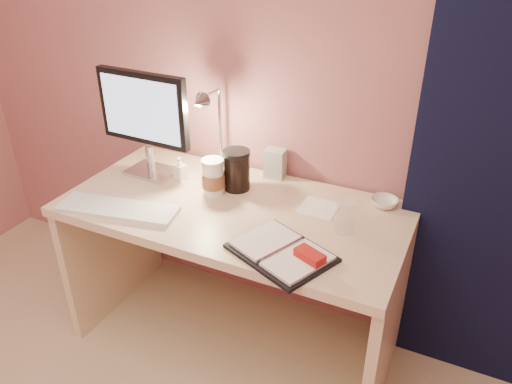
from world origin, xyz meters
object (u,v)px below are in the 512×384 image
at_px(lotion_bottle, 180,169).
at_px(dark_jar, 237,172).
at_px(desk_lamp, 209,123).
at_px(desk, 242,242).
at_px(planner, 283,252).
at_px(monitor, 145,115).
at_px(keyboard, 118,209).
at_px(clear_cup, 345,216).
at_px(product_box, 275,163).
at_px(coffee_cup, 213,178).
at_px(bowl, 384,203).

bearing_deg(lotion_bottle, dark_jar, 7.26).
relative_size(lotion_bottle, desk_lamp, 0.27).
height_order(desk, planner, planner).
xyz_separation_m(monitor, desk_lamp, (0.26, 0.10, -0.03)).
relative_size(keyboard, desk_lamp, 1.21).
xyz_separation_m(desk, clear_cup, (0.46, -0.06, 0.29)).
distance_m(keyboard, planner, 0.71).
xyz_separation_m(desk, dark_jar, (-0.06, 0.07, 0.31)).
distance_m(monitor, clear_cup, 0.97).
xyz_separation_m(dark_jar, product_box, (0.10, 0.17, -0.01)).
relative_size(clear_cup, dark_jar, 0.79).
xyz_separation_m(coffee_cup, clear_cup, (0.59, -0.05, -0.01)).
height_order(dark_jar, product_box, dark_jar).
height_order(desk, coffee_cup, coffee_cup).
distance_m(bowl, lotion_bottle, 0.89).
bearing_deg(dark_jar, coffee_cup, -131.75).
height_order(lotion_bottle, product_box, product_box).
bearing_deg(clear_cup, product_box, 144.08).
height_order(bowl, lotion_bottle, lotion_bottle).
xyz_separation_m(monitor, coffee_cup, (0.35, -0.04, -0.21)).
xyz_separation_m(bowl, lotion_bottle, (-0.88, -0.16, 0.04)).
bearing_deg(monitor, desk, -1.10).
relative_size(planner, clear_cup, 3.24).
bearing_deg(bowl, desk_lamp, -175.50).
bearing_deg(coffee_cup, product_box, 55.37).
distance_m(planner, lotion_bottle, 0.72).
bearing_deg(bowl, coffee_cup, -163.62).
bearing_deg(product_box, coffee_cup, -128.04).
relative_size(dark_jar, desk_lamp, 0.40).
height_order(monitor, lotion_bottle, monitor).
bearing_deg(keyboard, dark_jar, 36.54).
relative_size(clear_cup, bowl, 1.14).
distance_m(product_box, desk_lamp, 0.34).
distance_m(monitor, keyboard, 0.44).
bearing_deg(keyboard, monitor, 92.05).
xyz_separation_m(desk, product_box, (0.05, 0.24, 0.29)).
height_order(keyboard, product_box, product_box).
distance_m(desk, dark_jar, 0.32).
bearing_deg(lotion_bottle, monitor, -177.58).
bearing_deg(desk_lamp, dark_jar, -19.47).
height_order(keyboard, coffee_cup, coffee_cup).
xyz_separation_m(coffee_cup, product_box, (0.17, 0.25, -0.01)).
xyz_separation_m(desk, coffee_cup, (-0.13, -0.01, 0.30)).
bearing_deg(coffee_cup, desk, 5.26).
bearing_deg(desk_lamp, coffee_cup, -55.37).
relative_size(monitor, product_box, 3.55).
relative_size(clear_cup, desk_lamp, 0.31).
xyz_separation_m(lotion_bottle, product_box, (0.37, 0.21, 0.01)).
bearing_deg(desk, planner, -43.42).
distance_m(desk, keyboard, 0.56).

